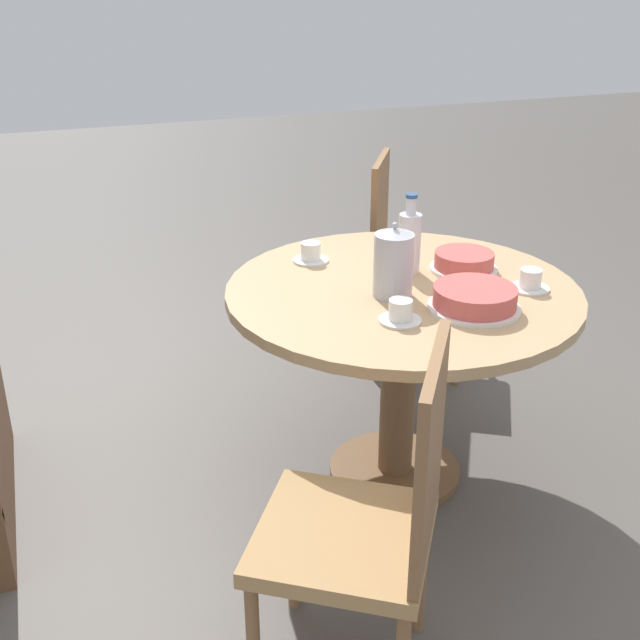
{
  "coord_description": "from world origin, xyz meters",
  "views": [
    {
      "loc": [
        -2.2,
        1.09,
        1.73
      ],
      "look_at": [
        0.0,
        0.29,
        0.66
      ],
      "focal_mm": 45.0,
      "sensor_mm": 36.0,
      "label": 1
    }
  ],
  "objects_px": {
    "cup_a": "(530,281)",
    "cup_c": "(311,254)",
    "water_bottle": "(410,241)",
    "coffee_pot": "(393,263)",
    "cake_second": "(464,262)",
    "cup_b": "(400,313)",
    "chair_a": "(372,520)",
    "cake_main": "(475,299)",
    "chair_b": "(407,261)"
  },
  "relations": [
    {
      "from": "chair_a",
      "to": "cup_b",
      "type": "bearing_deg",
      "value": -176.6
    },
    {
      "from": "chair_a",
      "to": "water_bottle",
      "type": "xyz_separation_m",
      "value": [
        0.91,
        -0.52,
        0.35
      ]
    },
    {
      "from": "chair_b",
      "to": "coffee_pot",
      "type": "bearing_deg",
      "value": -177.53
    },
    {
      "from": "water_bottle",
      "to": "cup_c",
      "type": "height_order",
      "value": "water_bottle"
    },
    {
      "from": "coffee_pot",
      "to": "cup_c",
      "type": "relative_size",
      "value": 1.9
    },
    {
      "from": "water_bottle",
      "to": "cup_b",
      "type": "xyz_separation_m",
      "value": [
        -0.36,
        0.2,
        -0.08
      ]
    },
    {
      "from": "cake_main",
      "to": "cup_c",
      "type": "relative_size",
      "value": 2.22
    },
    {
      "from": "chair_b",
      "to": "cup_a",
      "type": "bearing_deg",
      "value": -150.34
    },
    {
      "from": "cake_main",
      "to": "cup_c",
      "type": "bearing_deg",
      "value": 30.09
    },
    {
      "from": "coffee_pot",
      "to": "water_bottle",
      "type": "xyz_separation_m",
      "value": [
        0.17,
        -0.14,
        0.0
      ]
    },
    {
      "from": "chair_a",
      "to": "water_bottle",
      "type": "relative_size",
      "value": 3.45
    },
    {
      "from": "cup_a",
      "to": "cup_b",
      "type": "bearing_deg",
      "value": 99.5
    },
    {
      "from": "coffee_pot",
      "to": "water_bottle",
      "type": "height_order",
      "value": "water_bottle"
    },
    {
      "from": "water_bottle",
      "to": "cup_a",
      "type": "bearing_deg",
      "value": -132.41
    },
    {
      "from": "cake_second",
      "to": "cup_b",
      "type": "bearing_deg",
      "value": 128.76
    },
    {
      "from": "chair_b",
      "to": "cup_b",
      "type": "xyz_separation_m",
      "value": [
        -1.04,
        0.54,
        0.27
      ]
    },
    {
      "from": "water_bottle",
      "to": "cup_a",
      "type": "xyz_separation_m",
      "value": [
        -0.28,
        -0.3,
        -0.08
      ]
    },
    {
      "from": "chair_a",
      "to": "cup_a",
      "type": "height_order",
      "value": "chair_a"
    },
    {
      "from": "water_bottle",
      "to": "cup_c",
      "type": "distance_m",
      "value": 0.36
    },
    {
      "from": "chair_b",
      "to": "coffee_pot",
      "type": "height_order",
      "value": "coffee_pot"
    },
    {
      "from": "cup_b",
      "to": "cake_second",
      "type": "bearing_deg",
      "value": -51.24
    },
    {
      "from": "coffee_pot",
      "to": "chair_b",
      "type": "bearing_deg",
      "value": -29.04
    },
    {
      "from": "cup_c",
      "to": "chair_a",
      "type": "bearing_deg",
      "value": 167.87
    },
    {
      "from": "chair_a",
      "to": "coffee_pot",
      "type": "relative_size",
      "value": 3.89
    },
    {
      "from": "cake_main",
      "to": "cake_second",
      "type": "xyz_separation_m",
      "value": [
        0.31,
        -0.14,
        -0.0
      ]
    },
    {
      "from": "chair_a",
      "to": "cake_second",
      "type": "xyz_separation_m",
      "value": [
        0.85,
        -0.71,
        0.27
      ]
    },
    {
      "from": "chair_b",
      "to": "cup_b",
      "type": "height_order",
      "value": "chair_b"
    },
    {
      "from": "cup_a",
      "to": "cup_c",
      "type": "xyz_separation_m",
      "value": [
        0.49,
        0.58,
        0.0
      ]
    },
    {
      "from": "cup_a",
      "to": "cup_c",
      "type": "height_order",
      "value": "same"
    },
    {
      "from": "coffee_pot",
      "to": "cup_c",
      "type": "bearing_deg",
      "value": 20.08
    },
    {
      "from": "chair_a",
      "to": "cup_a",
      "type": "xyz_separation_m",
      "value": [
        0.63,
        -0.82,
        0.27
      ]
    },
    {
      "from": "cake_main",
      "to": "cup_b",
      "type": "xyz_separation_m",
      "value": [
        -0.0,
        0.25,
        -0.01
      ]
    },
    {
      "from": "water_bottle",
      "to": "cup_c",
      "type": "bearing_deg",
      "value": 52.49
    },
    {
      "from": "chair_b",
      "to": "cake_main",
      "type": "xyz_separation_m",
      "value": [
        -1.04,
        0.28,
        0.27
      ]
    },
    {
      "from": "chair_b",
      "to": "cake_second",
      "type": "bearing_deg",
      "value": -159.91
    },
    {
      "from": "cup_a",
      "to": "cup_b",
      "type": "xyz_separation_m",
      "value": [
        -0.08,
        0.5,
        0.0
      ]
    },
    {
      "from": "chair_a",
      "to": "coffee_pot",
      "type": "distance_m",
      "value": 0.9
    },
    {
      "from": "water_bottle",
      "to": "cup_b",
      "type": "distance_m",
      "value": 0.42
    },
    {
      "from": "cake_second",
      "to": "cup_c",
      "type": "bearing_deg",
      "value": 60.36
    },
    {
      "from": "chair_b",
      "to": "water_bottle",
      "type": "height_order",
      "value": "water_bottle"
    },
    {
      "from": "cup_b",
      "to": "cup_c",
      "type": "bearing_deg",
      "value": 7.78
    },
    {
      "from": "coffee_pot",
      "to": "cup_c",
      "type": "distance_m",
      "value": 0.42
    },
    {
      "from": "cake_main",
      "to": "cup_c",
      "type": "xyz_separation_m",
      "value": [
        0.57,
        0.33,
        -0.01
      ]
    },
    {
      "from": "coffee_pot",
      "to": "cup_b",
      "type": "bearing_deg",
      "value": 162.0
    },
    {
      "from": "coffee_pot",
      "to": "water_bottle",
      "type": "bearing_deg",
      "value": -39.09
    },
    {
      "from": "chair_a",
      "to": "cup_a",
      "type": "distance_m",
      "value": 1.07
    },
    {
      "from": "chair_b",
      "to": "coffee_pot",
      "type": "distance_m",
      "value": 1.04
    },
    {
      "from": "coffee_pot",
      "to": "cake_second",
      "type": "relative_size",
      "value": 1.05
    },
    {
      "from": "cake_main",
      "to": "chair_a",
      "type": "bearing_deg",
      "value": 133.75
    },
    {
      "from": "cup_a",
      "to": "chair_b",
      "type": "bearing_deg",
      "value": -1.85
    }
  ]
}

